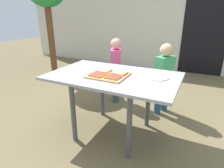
% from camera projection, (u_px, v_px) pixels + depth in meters
% --- Properties ---
extents(ground_plane, '(16.00, 16.00, 0.00)m').
position_uv_depth(ground_plane, '(113.00, 132.00, 2.19)').
color(ground_plane, brown).
extents(house_wall_back, '(8.00, 0.20, 2.72)m').
position_uv_depth(house_wall_back, '(171.00, 10.00, 4.22)').
color(house_wall_back, beige).
rests_on(house_wall_back, ground).
extents(house_door, '(0.90, 0.02, 2.00)m').
position_uv_depth(house_door, '(206.00, 28.00, 3.95)').
color(house_door, black).
rests_on(house_door, ground).
extents(dining_table, '(1.32, 0.82, 0.69)m').
position_uv_depth(dining_table, '(113.00, 82.00, 1.97)').
color(dining_table, '#989AA2').
rests_on(dining_table, ground).
extents(cutting_board, '(0.38, 0.33, 0.01)m').
position_uv_depth(cutting_board, '(108.00, 75.00, 1.90)').
color(cutting_board, tan).
rests_on(cutting_board, dining_table).
extents(pizza_slice_far_right, '(0.14, 0.13, 0.02)m').
position_uv_depth(pizza_slice_far_right, '(120.00, 73.00, 1.92)').
color(pizza_slice_far_right, gold).
rests_on(pizza_slice_far_right, cutting_board).
extents(pizza_slice_near_right, '(0.15, 0.14, 0.02)m').
position_uv_depth(pizza_slice_near_right, '(113.00, 77.00, 1.80)').
color(pizza_slice_near_right, gold).
rests_on(pizza_slice_near_right, cutting_board).
extents(pizza_slice_far_left, '(0.15, 0.14, 0.02)m').
position_uv_depth(pizza_slice_far_left, '(104.00, 70.00, 2.00)').
color(pizza_slice_far_left, gold).
rests_on(pizza_slice_far_left, cutting_board).
extents(pizza_slice_near_left, '(0.15, 0.14, 0.02)m').
position_uv_depth(pizza_slice_near_left, '(97.00, 75.00, 1.87)').
color(pizza_slice_near_left, gold).
rests_on(pizza_slice_near_left, cutting_board).
extents(plate_white_right, '(0.23, 0.23, 0.01)m').
position_uv_depth(plate_white_right, '(157.00, 77.00, 1.86)').
color(plate_white_right, white).
rests_on(plate_white_right, dining_table).
extents(plate_white_left, '(0.23, 0.23, 0.01)m').
position_uv_depth(plate_white_left, '(92.00, 71.00, 2.06)').
color(plate_white_left, white).
rests_on(plate_white_left, dining_table).
extents(child_left, '(0.22, 0.28, 0.96)m').
position_uv_depth(child_left, '(116.00, 67.00, 2.79)').
color(child_left, '#3C4953').
rests_on(child_left, ground).
extents(child_right, '(0.24, 0.28, 0.94)m').
position_uv_depth(child_right, '(164.00, 75.00, 2.45)').
color(child_right, '#2A5166').
rests_on(child_right, ground).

